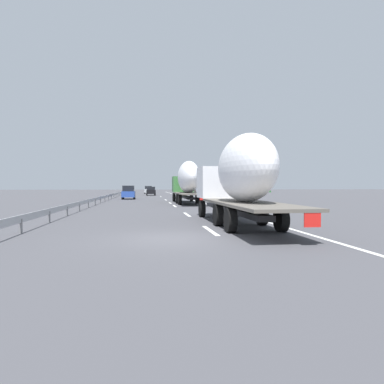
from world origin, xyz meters
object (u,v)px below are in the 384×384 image
at_px(truck_trailing, 238,176).
at_px(car_black_suv, 151,191).
at_px(road_sign, 188,184).
at_px(truck_lead, 187,180).
at_px(car_blue_sedan, 129,192).
at_px(car_silver_hatch, 148,190).

relative_size(truck_trailing, car_black_suv, 3.17).
height_order(truck_trailing, car_black_suv, truck_trailing).
bearing_deg(car_black_suv, truck_trailing, -176.27).
xyz_separation_m(car_black_suv, road_sign, (-8.27, -6.58, 1.41)).
distance_m(truck_lead, road_sign, 24.51).
xyz_separation_m(car_black_suv, car_blue_sedan, (-19.38, 3.56, 0.07)).
bearing_deg(car_silver_hatch, truck_trailing, -176.73).
distance_m(truck_trailing, car_blue_sedan, 34.71).
bearing_deg(truck_lead, road_sign, -7.27).
distance_m(truck_trailing, car_black_suv, 53.48).
distance_m(car_black_suv, car_blue_sedan, 19.70).
distance_m(car_silver_hatch, road_sign, 24.31).
relative_size(truck_lead, car_black_suv, 3.22).
xyz_separation_m(truck_lead, car_blue_sedan, (13.21, 7.04, -1.61)).
height_order(car_blue_sedan, road_sign, road_sign).
xyz_separation_m(truck_trailing, car_silver_hatch, (68.31, 3.90, -1.47)).
height_order(truck_lead, truck_trailing, truck_lead).
bearing_deg(car_black_suv, truck_lead, -173.90).
bearing_deg(truck_lead, truck_trailing, -180.00).
distance_m(truck_lead, car_black_suv, 32.81).
relative_size(truck_trailing, car_blue_sedan, 3.17).
bearing_deg(car_silver_hatch, car_blue_sedan, 174.78).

